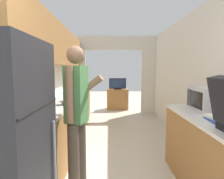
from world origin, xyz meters
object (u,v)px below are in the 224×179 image
Objects in this scene: range_oven at (55,131)px; tv_cabinet at (117,99)px; book_stack at (219,119)px; television at (118,84)px; microwave at (208,99)px; knife at (66,98)px; person at (77,116)px.

range_oven is 4.15m from tv_cabinet.
television reaches higher than book_stack.
range_oven is 2.35m from microwave.
book_stack is at bearing -28.65° from range_oven.
tv_cabinet is at bearing 99.45° from book_stack.
television is at bearing 41.60° from knife.
book_stack is at bearing -80.55° from tv_cabinet.
person is 5.71× the size of knife.
person reaches higher than knife.
microwave is 1.70× the size of book_stack.
book_stack is 2.61m from knife.
tv_cabinet is (0.69, 4.92, -0.56)m from person.
television is at bearing 11.00° from person.
range_oven is at bearing 151.35° from book_stack.
television is (-0.98, 4.55, -0.15)m from microwave.
knife reaches higher than tv_cabinet.
microwave is 0.70× the size of tv_cabinet.
microwave is at bearing -59.86° from person.
book_stack is 1.04× the size of knife.
person is 2.26× the size of tv_cabinet.
person is 1.55m from book_stack.
television reaches higher than knife.
television is 2.00× the size of knife.
tv_cabinet is at bearing 102.07° from microwave.
person is (0.51, -0.94, 0.47)m from range_oven.
knife is at bearing 139.37° from book_stack.
person is 3.23× the size of microwave.
tv_cabinet is (-0.98, 4.59, -0.71)m from microwave.
range_oven is 1.39× the size of tv_cabinet.
person is at bearing -168.91° from microwave.
range_oven is at bearing 47.62° from person.
book_stack is (2.05, -1.12, 0.48)m from range_oven.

